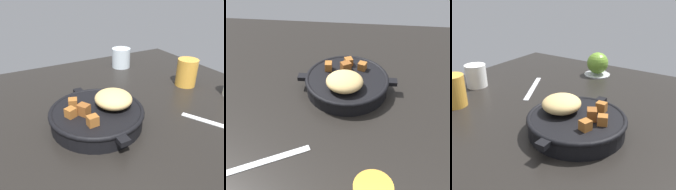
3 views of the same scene
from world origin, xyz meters
TOP-DOWN VIEW (x-y plane):
  - ground_plane at (0.00, 0.00)cm, footprint 104.73×103.25cm
  - cast_iron_skillet at (-3.44, -6.97)cm, footprint 28.13×23.81cm
  - butter_knife at (12.71, 19.94)cm, footprint 19.02×11.01cm

SIDE VIEW (x-z plane):
  - ground_plane at x=0.00cm, z-range -2.40..0.00cm
  - butter_knife at x=12.71cm, z-range 0.00..0.36cm
  - cast_iron_skillet at x=-3.44cm, z-range -1.16..7.20cm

